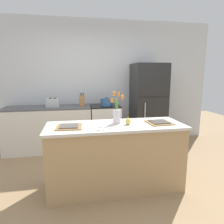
# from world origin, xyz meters

# --- Properties ---
(ground_plane) EXTENTS (10.00, 10.00, 0.00)m
(ground_plane) POSITION_xyz_m (0.00, 0.00, 0.00)
(ground_plane) COLOR #997A56
(back_wall) EXTENTS (5.20, 0.08, 2.70)m
(back_wall) POSITION_xyz_m (0.00, 2.00, 1.35)
(back_wall) COLOR silver
(back_wall) RESTS_ON ground_plane
(kitchen_island) EXTENTS (1.80, 0.66, 0.89)m
(kitchen_island) POSITION_xyz_m (0.00, 0.00, 0.45)
(kitchen_island) COLOR tan
(kitchen_island) RESTS_ON ground_plane
(back_counter) EXTENTS (1.68, 0.60, 0.90)m
(back_counter) POSITION_xyz_m (-1.06, 1.60, 0.45)
(back_counter) COLOR silver
(back_counter) RESTS_ON ground_plane
(stove_range) EXTENTS (0.60, 0.61, 0.90)m
(stove_range) POSITION_xyz_m (0.10, 1.60, 0.45)
(stove_range) COLOR silver
(stove_range) RESTS_ON ground_plane
(refrigerator) EXTENTS (0.68, 0.67, 1.77)m
(refrigerator) POSITION_xyz_m (1.05, 1.60, 0.88)
(refrigerator) COLOR black
(refrigerator) RESTS_ON ground_plane
(flower_vase) EXTENTS (0.17, 0.12, 0.43)m
(flower_vase) POSITION_xyz_m (0.03, 0.06, 1.04)
(flower_vase) COLOR silver
(flower_vase) RESTS_ON kitchen_island
(pear_figurine) EXTENTS (0.07, 0.07, 0.12)m
(pear_figurine) POSITION_xyz_m (0.16, -0.03, 0.94)
(pear_figurine) COLOR #E5CC4C
(pear_figurine) RESTS_ON kitchen_island
(plate_setting_left) EXTENTS (0.33, 0.33, 0.02)m
(plate_setting_left) POSITION_xyz_m (-0.59, -0.03, 0.90)
(plate_setting_left) COLOR olive
(plate_setting_left) RESTS_ON kitchen_island
(plate_setting_right) EXTENTS (0.33, 0.33, 0.02)m
(plate_setting_right) POSITION_xyz_m (0.59, -0.03, 0.90)
(plate_setting_right) COLOR olive
(plate_setting_right) RESTS_ON kitchen_island
(toaster) EXTENTS (0.28, 0.18, 0.17)m
(toaster) POSITION_xyz_m (-0.95, 1.61, 0.99)
(toaster) COLOR #B7BABC
(toaster) RESTS_ON back_counter
(cooking_pot) EXTENTS (0.25, 0.25, 0.17)m
(cooking_pot) POSITION_xyz_m (0.13, 1.56, 0.98)
(cooking_pot) COLOR #386093
(cooking_pot) RESTS_ON stove_range
(knife_block) EXTENTS (0.10, 0.14, 0.27)m
(knife_block) POSITION_xyz_m (-0.37, 1.60, 1.01)
(knife_block) COLOR #A37547
(knife_block) RESTS_ON back_counter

